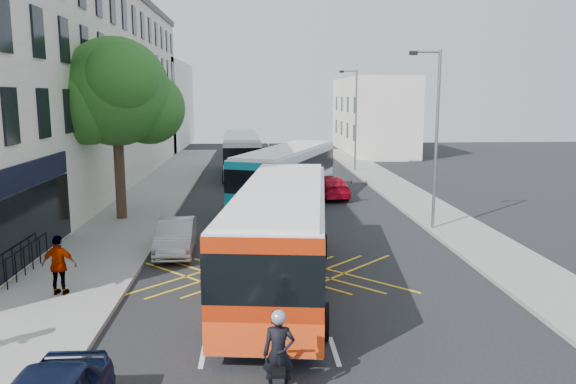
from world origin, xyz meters
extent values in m
plane|color=black|center=(0.00, 0.00, 0.00)|extent=(120.00, 120.00, 0.00)
cube|color=gray|center=(-8.50, 15.00, 0.07)|extent=(5.00, 70.00, 0.15)
cube|color=gray|center=(7.50, 15.00, 0.07)|extent=(3.00, 70.00, 0.15)
cube|color=beige|center=(-14.00, 24.50, 6.50)|extent=(8.00, 45.00, 13.00)
cube|color=black|center=(-9.95, 8.00, 3.40)|extent=(0.12, 7.00, 0.90)
cube|color=black|center=(-9.95, 8.00, 1.60)|extent=(0.12, 7.00, 2.60)
cube|color=silver|center=(-14.00, 55.00, 5.00)|extent=(8.00, 20.00, 10.00)
cube|color=silver|center=(11.00, 48.00, 4.00)|extent=(6.00, 18.00, 8.00)
cylinder|color=#382619|center=(-8.50, 15.00, 2.35)|extent=(0.50, 0.50, 4.40)
sphere|color=#19571B|center=(-8.50, 15.00, 6.35)|extent=(5.20, 5.20, 5.20)
sphere|color=#19571B|center=(-7.10, 15.80, 5.55)|extent=(3.60, 3.60, 3.60)
sphere|color=#19571B|center=(-9.70, 14.40, 5.75)|extent=(3.80, 3.80, 3.80)
sphere|color=#19571B|center=(-7.90, 13.70, 6.95)|extent=(3.40, 3.40, 3.40)
sphere|color=#19571B|center=(-9.30, 16.10, 7.35)|extent=(3.20, 3.20, 3.20)
cylinder|color=slate|center=(6.30, 12.00, 4.15)|extent=(0.14, 0.14, 8.00)
cylinder|color=slate|center=(5.70, 12.00, 8.05)|extent=(1.20, 0.10, 0.10)
cube|color=black|center=(5.10, 12.00, 8.00)|extent=(0.35, 0.15, 0.18)
cylinder|color=slate|center=(6.30, 32.00, 4.15)|extent=(0.14, 0.14, 8.00)
cylinder|color=slate|center=(5.70, 32.00, 8.05)|extent=(1.20, 0.10, 0.10)
cube|color=black|center=(5.10, 32.00, 8.00)|extent=(0.35, 0.15, 0.18)
cube|color=silver|center=(-1.04, 4.85, 1.80)|extent=(4.11, 12.04, 2.84)
cube|color=silver|center=(-1.04, 4.85, 3.27)|extent=(3.87, 11.78, 0.13)
cube|color=black|center=(-1.04, 4.85, 2.20)|extent=(4.18, 12.10, 1.18)
cube|color=#FF4415|center=(-1.04, 4.85, 0.80)|extent=(4.16, 12.09, 0.80)
cube|color=#B22709|center=(-1.76, -0.98, 1.82)|extent=(2.71, 0.43, 2.68)
cube|color=#FF0C0C|center=(-2.84, -0.86, 1.07)|extent=(0.26, 0.09, 0.25)
cube|color=#FF0C0C|center=(-0.67, -1.12, 1.07)|extent=(0.26, 0.09, 0.25)
cylinder|color=black|center=(-1.97, 8.20, 0.48)|extent=(0.42, 0.99, 0.97)
cylinder|color=black|center=(0.69, 7.87, 0.48)|extent=(0.42, 0.99, 0.97)
cylinder|color=black|center=(-2.85, 1.07, 0.48)|extent=(0.42, 0.99, 0.97)
cylinder|color=black|center=(-0.19, 0.74, 0.48)|extent=(0.42, 0.99, 0.97)
cube|color=silver|center=(-0.02, 18.63, 1.75)|extent=(6.57, 11.69, 2.78)
cube|color=silver|center=(-0.02, 18.63, 3.19)|extent=(6.30, 11.40, 0.13)
cube|color=black|center=(-0.02, 18.63, 2.15)|extent=(6.65, 11.77, 1.15)
cube|color=#0EADA4|center=(-0.02, 18.63, 0.79)|extent=(6.64, 11.76, 0.79)
cube|color=#0E8DB0|center=(-2.07, 13.28, 1.78)|extent=(2.52, 1.05, 2.62)
cube|color=#FF0C0C|center=(-3.07, 13.65, 1.05)|extent=(0.25, 0.15, 0.25)
cube|color=#FF0C0C|center=(-1.09, 12.89, 1.05)|extent=(0.25, 0.15, 0.25)
cylinder|color=black|center=(-0.12, 22.03, 0.47)|extent=(0.61, 0.99, 0.94)
cylinder|color=black|center=(2.33, 21.09, 0.47)|extent=(0.61, 0.99, 0.94)
cylinder|color=black|center=(-2.63, 15.48, 0.47)|extent=(0.61, 0.99, 0.94)
cylinder|color=black|center=(-0.19, 14.54, 0.47)|extent=(0.61, 0.99, 0.94)
cube|color=silver|center=(-2.84, 30.57, 1.73)|extent=(2.96, 11.45, 2.74)
cube|color=silver|center=(-2.84, 30.57, 3.15)|extent=(2.75, 11.22, 0.12)
cube|color=black|center=(-2.84, 30.57, 2.12)|extent=(3.03, 11.51, 1.14)
cube|color=#0DACA8|center=(-2.84, 30.57, 0.78)|extent=(3.02, 11.50, 0.78)
cube|color=silver|center=(-2.65, 24.92, 1.76)|extent=(2.63, 0.19, 2.58)
cube|color=#FF0C0C|center=(-3.69, 24.88, 1.03)|extent=(0.25, 0.07, 0.25)
cube|color=#FF0C0C|center=(-1.61, 24.95, 1.03)|extent=(0.25, 0.07, 0.25)
cylinder|color=black|center=(-4.23, 33.63, 0.47)|extent=(0.32, 0.94, 0.93)
cylinder|color=black|center=(-1.65, 33.72, 0.47)|extent=(0.32, 0.94, 0.93)
cylinder|color=black|center=(-4.00, 26.71, 0.47)|extent=(0.32, 0.94, 0.93)
cylinder|color=black|center=(-1.42, 26.79, 0.47)|extent=(0.32, 0.94, 0.93)
cylinder|color=black|center=(-1.41, -1.38, 0.33)|extent=(0.17, 0.68, 0.67)
cube|color=black|center=(-1.46, -2.16, 0.65)|extent=(0.31, 1.27, 0.23)
cube|color=black|center=(-1.45, -1.90, 0.84)|extent=(0.32, 0.49, 0.21)
cube|color=black|center=(-1.48, -2.42, 0.78)|extent=(0.31, 0.54, 0.10)
cylinder|color=slate|center=(-1.41, -1.43, 0.73)|extent=(0.09, 0.46, 0.88)
cylinder|color=slate|center=(-1.43, -1.59, 1.10)|extent=(0.63, 0.08, 0.04)
imported|color=black|center=(-1.47, -2.21, 1.06)|extent=(0.68, 0.47, 1.80)
sphere|color=#99999E|center=(-1.47, -2.21, 1.83)|extent=(0.31, 0.31, 0.31)
imported|color=#94979B|center=(-5.04, 9.04, 0.67)|extent=(1.59, 4.11, 1.33)
imported|color=#B9071E|center=(2.66, 20.90, 0.68)|extent=(2.39, 4.88, 1.36)
imported|color=#3E4046|center=(-2.49, 45.11, 0.71)|extent=(2.59, 5.24, 1.43)
imported|color=black|center=(3.84, 45.60, 0.63)|extent=(1.82, 3.97, 1.26)
imported|color=gray|center=(-7.88, 4.08, 1.08)|extent=(1.14, 0.59, 1.86)
camera|label=1|loc=(-1.94, -12.77, 6.20)|focal=35.00mm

